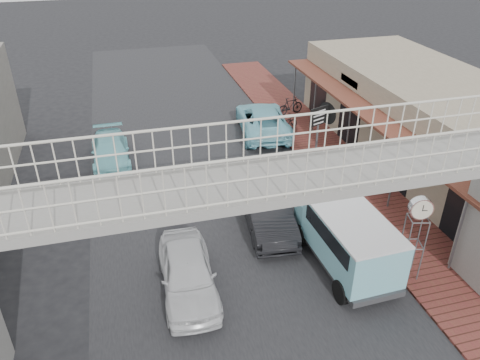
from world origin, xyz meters
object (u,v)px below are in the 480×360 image
motorcycle_far (290,106)px  street_clock (420,212)px  white_hatchback (188,273)px  dark_sedan (267,209)px  angkot_far (111,151)px  motorcycle_near (283,123)px  angkot_curb (263,120)px  angkot_van (348,235)px  arrow_sign (330,113)px

motorcycle_far → street_clock: size_ratio=0.58×
white_hatchback → dark_sedan: size_ratio=0.92×
white_hatchback → street_clock: 7.53m
dark_sedan → angkot_far: bearing=135.2°
motorcycle_near → motorcycle_far: bearing=-39.5°
white_hatchback → motorcycle_near: size_ratio=2.43×
motorcycle_near → motorcycle_far: motorcycle_far is taller
angkot_curb → angkot_far: (-8.20, -1.49, -0.13)m
angkot_curb → motorcycle_near: (1.10, -0.32, -0.20)m
angkot_van → motorcycle_far: 13.84m
angkot_van → arrow_sign: arrow_sign is taller
motorcycle_near → street_clock: bearing=169.6°
dark_sedan → angkot_curb: size_ratio=0.84×
dark_sedan → motorcycle_far: 11.48m
angkot_van → arrow_sign: (2.72, 7.59, 1.11)m
white_hatchback → arrow_sign: size_ratio=1.42×
angkot_curb → arrow_sign: arrow_sign is taller
angkot_far → white_hatchback: bearing=-78.7°
motorcycle_far → motorcycle_near: bearing=135.9°
angkot_far → arrow_sign: size_ratio=1.45×
motorcycle_near → dark_sedan: bearing=145.8°
dark_sedan → motorcycle_far: size_ratio=2.62×
white_hatchback → motorcycle_far: bearing=59.8°
angkot_van → white_hatchback: bearing=174.9°
angkot_curb → motorcycle_far: (2.33, 1.89, -0.13)m
angkot_far → motorcycle_far: (10.53, 3.38, 0.00)m
motorcycle_far → angkot_van: bearing=152.3°
angkot_far → motorcycle_far: size_ratio=2.45×
white_hatchback → street_clock: (7.18, -1.24, 1.89)m
angkot_curb → angkot_van: bearing=94.1°
dark_sedan → motorcycle_near: 8.96m
white_hatchback → angkot_curb: (6.08, 11.32, 0.04)m
motorcycle_far → dark_sedan: bearing=140.0°
angkot_far → street_clock: size_ratio=1.41×
dark_sedan → motorcycle_far: dark_sedan is taller
angkot_van → motorcycle_near: angkot_van is taller
white_hatchback → angkot_far: (-2.12, 9.83, -0.10)m
dark_sedan → arrow_sign: size_ratio=1.55×
white_hatchback → motorcycle_far: 15.66m
white_hatchback → angkot_far: white_hatchback is taller
motorcycle_far → street_clock: street_clock is taller
angkot_far → angkot_van: 12.61m
white_hatchback → arrow_sign: bearing=44.4°
street_clock → dark_sedan: bearing=145.8°
angkot_curb → motorcycle_near: angkot_curb is taller
angkot_van → arrow_sign: 8.13m
angkot_far → angkot_van: bearing=-54.3°
white_hatchback → angkot_van: bearing=-0.7°
angkot_far → angkot_van: size_ratio=0.95×
dark_sedan → angkot_curb: 8.88m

